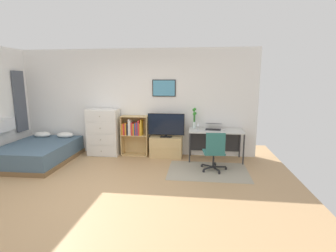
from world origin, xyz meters
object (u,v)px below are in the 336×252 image
television (166,125)px  wine_glass (198,125)px  dresser (104,132)px  bamboo_vase (194,118)px  bed (39,152)px  laptop (213,127)px  desk (216,135)px  computer_mouse (224,130)px  bookshelf (134,132)px  tv_stand (166,147)px  office_chair (214,151)px

television → wine_glass: bearing=-9.2°
dresser → bamboo_vase: size_ratio=2.32×
bed → laptop: laptop is taller
dresser → laptop: bearing=-0.5°
desk → wine_glass: size_ratio=7.19×
dresser → computer_mouse: bearing=-2.5°
bookshelf → laptop: (2.00, -0.08, 0.19)m
desk → computer_mouse: 0.26m
television → bamboo_vase: (0.69, 0.11, 0.19)m
tv_stand → desk: size_ratio=0.62×
bamboo_vase → computer_mouse: bearing=-18.1°
bed → television: (2.95, 0.74, 0.58)m
bookshelf → dresser: bearing=-175.7°
tv_stand → bamboo_vase: bamboo_vase is taller
dresser → computer_mouse: dresser is taller
bamboo_vase → wine_glass: (0.10, -0.24, -0.13)m
desk → computer_mouse: computer_mouse is taller
bed → bookshelf: bearing=19.7°
tv_stand → bed: bearing=-165.6°
television → laptop: size_ratio=2.01×
office_chair → bed: bearing=172.0°
bookshelf → wine_glass: bearing=-6.8°
bed → office_chair: size_ratio=2.26×
bookshelf → bamboo_vase: bearing=1.5°
dresser → computer_mouse: 3.04m
dresser → bamboo_vase: bamboo_vase is taller
television → wine_glass: television is taller
tv_stand → television: size_ratio=0.88×
dresser → television: size_ratio=1.31×
computer_mouse → dresser: bearing=177.5°
television → desk: television is taller
bed → wine_glass: size_ratio=10.81×
television → office_chair: bearing=-37.6°
bed → desk: 4.26m
bookshelf → desk: bearing=-2.1°
bamboo_vase → wine_glass: size_ratio=2.85×
tv_stand → office_chair: 1.47m
office_chair → bamboo_vase: 1.22m
bed → television: 3.10m
office_chair → bamboo_vase: (-0.45, 0.99, 0.54)m
dresser → tv_stand: dresser is taller
television → computer_mouse: bearing=-5.1°
tv_stand → office_chair: bearing=-38.3°
bookshelf → desk: (2.06, -0.07, -0.00)m
bed → computer_mouse: bearing=6.9°
office_chair → computer_mouse: (0.26, 0.76, 0.30)m
bamboo_vase → television: bearing=-171.2°
laptop → bookshelf: bearing=-175.9°
bed → dresser: dresser is taller
dresser → desk: 2.85m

